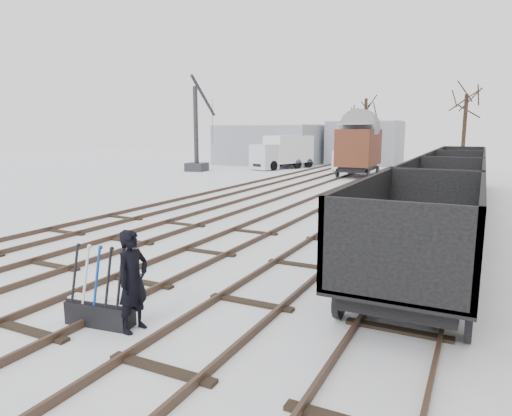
% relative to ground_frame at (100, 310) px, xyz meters
% --- Properties ---
extents(ground, '(120.00, 120.00, 0.00)m').
position_rel_ground_frame_xyz_m(ground, '(-0.92, 2.17, -0.28)').
color(ground, white).
rests_on(ground, ground).
extents(tracks, '(13.90, 52.00, 0.16)m').
position_rel_ground_frame_xyz_m(tracks, '(-0.92, 15.84, -0.21)').
color(tracks, black).
rests_on(tracks, ground).
extents(shed_left, '(10.00, 8.00, 4.10)m').
position_rel_ground_frame_xyz_m(shed_left, '(-13.92, 38.17, 1.76)').
color(shed_left, gray).
rests_on(shed_left, ground).
extents(shed_right, '(7.00, 6.00, 4.50)m').
position_rel_ground_frame_xyz_m(shed_right, '(-4.92, 42.17, 1.96)').
color(shed_right, gray).
rests_on(shed_right, ground).
extents(ground_frame, '(1.34, 0.58, 1.49)m').
position_rel_ground_frame_xyz_m(ground_frame, '(0.00, 0.00, 0.00)').
color(ground_frame, black).
rests_on(ground_frame, ground).
extents(worker, '(0.50, 0.72, 1.88)m').
position_rel_ground_frame_xyz_m(worker, '(0.75, 0.10, 0.65)').
color(worker, black).
rests_on(worker, ground).
extents(freight_wagon_a, '(2.49, 6.22, 2.54)m').
position_rel_ground_frame_xyz_m(freight_wagon_a, '(5.08, 4.29, 0.69)').
color(freight_wagon_a, black).
rests_on(freight_wagon_a, ground).
extents(freight_wagon_b, '(2.49, 6.22, 2.54)m').
position_rel_ground_frame_xyz_m(freight_wagon_b, '(5.08, 10.69, 0.69)').
color(freight_wagon_b, black).
rests_on(freight_wagon_b, ground).
extents(freight_wagon_c, '(2.49, 6.22, 2.54)m').
position_rel_ground_frame_xyz_m(freight_wagon_c, '(5.08, 17.09, 0.69)').
color(freight_wagon_c, black).
rests_on(freight_wagon_c, ground).
extents(freight_wagon_d, '(2.49, 6.22, 2.54)m').
position_rel_ground_frame_xyz_m(freight_wagon_d, '(5.08, 23.49, 0.69)').
color(freight_wagon_d, black).
rests_on(freight_wagon_d, ground).
extents(box_van_wagon, '(2.91, 5.32, 4.01)m').
position_rel_ground_frame_xyz_m(box_van_wagon, '(-2.40, 29.25, 2.05)').
color(box_van_wagon, black).
rests_on(box_van_wagon, ground).
extents(lorry, '(3.71, 7.00, 3.04)m').
position_rel_ground_frame_xyz_m(lorry, '(-10.42, 33.20, 1.28)').
color(lorry, black).
rests_on(lorry, ground).
extents(panel_van, '(1.89, 4.15, 1.81)m').
position_rel_ground_frame_xyz_m(panel_van, '(-4.58, 34.27, 0.66)').
color(panel_van, white).
rests_on(panel_van, ground).
extents(crane, '(1.83, 4.84, 8.18)m').
position_rel_ground_frame_xyz_m(crane, '(-16.20, 27.71, 1.87)').
color(crane, '#2C2C31').
rests_on(crane, ground).
extents(tree_far_left, '(0.30, 0.30, 6.51)m').
position_rel_ground_frame_xyz_m(tree_far_left, '(-4.16, 38.52, 2.97)').
color(tree_far_left, black).
rests_on(tree_far_left, ground).
extents(tree_far_right, '(0.30, 0.30, 6.37)m').
position_rel_ground_frame_xyz_m(tree_far_right, '(4.69, 34.70, 2.90)').
color(tree_far_right, black).
rests_on(tree_far_right, ground).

